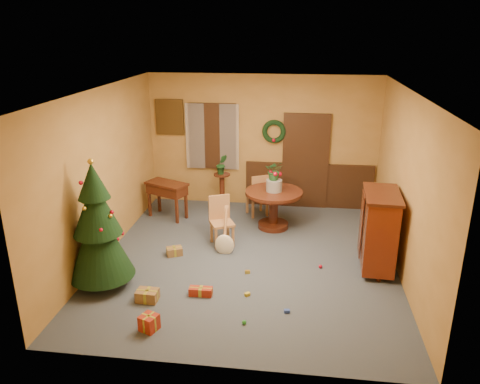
% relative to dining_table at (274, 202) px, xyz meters
% --- Properties ---
extents(room_envelope, '(5.50, 5.50, 5.50)m').
position_rel_dining_table_xyz_m(room_envelope, '(-0.14, 1.27, 0.57)').
color(room_envelope, '#343D4C').
rests_on(room_envelope, ground).
extents(dining_table, '(1.14, 1.14, 0.78)m').
position_rel_dining_table_xyz_m(dining_table, '(0.00, 0.00, 0.00)').
color(dining_table, black).
rests_on(dining_table, floor).
extents(urn, '(0.31, 0.31, 0.23)m').
position_rel_dining_table_xyz_m(urn, '(0.00, 0.00, 0.35)').
color(urn, slate).
rests_on(urn, dining_table).
extents(centerpiece_plant, '(0.35, 0.30, 0.39)m').
position_rel_dining_table_xyz_m(centerpiece_plant, '(0.00, 0.00, 0.66)').
color(centerpiece_plant, '#1E4C23').
rests_on(centerpiece_plant, urn).
extents(chair_near, '(0.53, 0.53, 0.92)m').
position_rel_dining_table_xyz_m(chair_near, '(-0.92, -0.83, -0.05)').
color(chair_near, '#97663C').
rests_on(chair_near, floor).
extents(chair_far, '(0.54, 0.54, 0.93)m').
position_rel_dining_table_xyz_m(chair_far, '(-0.35, 0.58, -0.05)').
color(chair_far, '#97663C').
rests_on(chair_far, floor).
extents(guitar, '(0.43, 0.58, 0.79)m').
position_rel_dining_table_xyz_m(guitar, '(-0.79, -1.25, -0.14)').
color(guitar, '#EEE7C7').
rests_on(guitar, floor).
extents(plant_stand, '(0.35, 0.35, 0.89)m').
position_rel_dining_table_xyz_m(plant_stand, '(-1.14, 0.62, 0.01)').
color(plant_stand, black).
rests_on(plant_stand, floor).
extents(stand_plant, '(0.29, 0.26, 0.43)m').
position_rel_dining_table_xyz_m(stand_plant, '(-1.14, 0.62, 0.56)').
color(stand_plant, '#19471E').
rests_on(stand_plant, plant_stand).
extents(christmas_tree, '(1.00, 1.00, 2.06)m').
position_rel_dining_table_xyz_m(christmas_tree, '(-2.50, -2.57, 0.43)').
color(christmas_tree, '#382111').
rests_on(christmas_tree, floor).
extents(writing_desk, '(0.97, 0.75, 0.77)m').
position_rel_dining_table_xyz_m(writing_desk, '(-2.25, 0.26, 0.04)').
color(writing_desk, black).
rests_on(writing_desk, floor).
extents(sideboard, '(0.61, 1.08, 1.35)m').
position_rel_dining_table_xyz_m(sideboard, '(1.80, -1.48, 0.17)').
color(sideboard, '#58160A').
rests_on(sideboard, floor).
extents(gift_a, '(0.32, 0.24, 0.17)m').
position_rel_dining_table_xyz_m(gift_a, '(-1.68, -2.91, -0.46)').
color(gift_a, brown).
rests_on(gift_a, floor).
extents(gift_b, '(0.28, 0.28, 0.22)m').
position_rel_dining_table_xyz_m(gift_b, '(-1.43, -3.59, -0.44)').
color(gift_b, '#9B2914').
rests_on(gift_b, floor).
extents(gift_c, '(0.32, 0.28, 0.15)m').
position_rel_dining_table_xyz_m(gift_c, '(-1.66, -1.43, -0.47)').
color(gift_c, brown).
rests_on(gift_c, floor).
extents(gift_d, '(0.36, 0.15, 0.13)m').
position_rel_dining_table_xyz_m(gift_d, '(-0.93, -2.66, -0.48)').
color(gift_d, '#9B2914').
rests_on(gift_d, floor).
extents(toy_a, '(0.09, 0.06, 0.05)m').
position_rel_dining_table_xyz_m(toy_a, '(0.38, -2.96, -0.52)').
color(toy_a, '#2846B0').
rests_on(toy_a, floor).
extents(toy_b, '(0.06, 0.06, 0.06)m').
position_rel_dining_table_xyz_m(toy_b, '(-0.19, -3.30, -0.52)').
color(toy_b, green).
rests_on(toy_b, floor).
extents(toy_c, '(0.09, 0.09, 0.05)m').
position_rel_dining_table_xyz_m(toy_c, '(-0.23, -2.59, -0.52)').
color(toy_c, gold).
rests_on(toy_c, floor).
extents(toy_d, '(0.06, 0.06, 0.06)m').
position_rel_dining_table_xyz_m(toy_d, '(0.89, -1.59, -0.52)').
color(toy_d, red).
rests_on(toy_d, floor).
extents(toy_e, '(0.09, 0.07, 0.05)m').
position_rel_dining_table_xyz_m(toy_e, '(-0.30, -1.92, -0.52)').
color(toy_e, gold).
rests_on(toy_e, floor).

